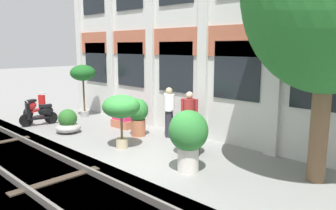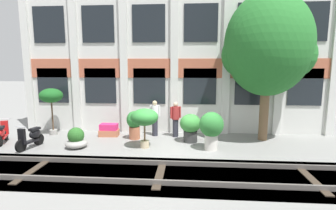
# 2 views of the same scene
# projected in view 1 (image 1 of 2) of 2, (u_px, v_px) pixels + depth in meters

# --- Properties ---
(ground_plane) EXTENTS (80.00, 80.00, 0.00)m
(ground_plane) POSITION_uv_depth(u_px,v_px,m) (139.00, 158.00, 8.74)
(ground_plane) COLOR gray
(apartment_facade) EXTENTS (14.78, 0.64, 7.34)m
(apartment_facade) POSITION_uv_depth(u_px,v_px,m) (209.00, 23.00, 10.19)
(apartment_facade) COLOR silver
(apartment_facade) RESTS_ON ground
(rail_tracks) EXTENTS (22.42, 2.80, 0.43)m
(rail_tracks) POSITION_uv_depth(u_px,v_px,m) (61.00, 188.00, 7.18)
(rail_tracks) COLOR #423F3A
(rail_tracks) RESTS_ON ground
(potted_plant_glazed_jar) EXTENTS (0.93, 0.93, 1.48)m
(potted_plant_glazed_jar) POSITION_uv_depth(u_px,v_px,m) (188.00, 135.00, 7.65)
(potted_plant_glazed_jar) COLOR beige
(potted_plant_glazed_jar) RESTS_ON ground
(potted_plant_low_pan) EXTENTS (1.09, 1.09, 1.57)m
(potted_plant_low_pan) POSITION_uv_depth(u_px,v_px,m) (121.00, 108.00, 9.42)
(potted_plant_low_pan) COLOR tan
(potted_plant_low_pan) RESTS_ON ground
(potted_plant_wide_bowl) EXTENTS (0.86, 0.86, 0.82)m
(potted_plant_wide_bowl) POSITION_uv_depth(u_px,v_px,m) (68.00, 123.00, 11.27)
(potted_plant_wide_bowl) COLOR gray
(potted_plant_wide_bowl) RESTS_ON ground
(potted_plant_fluted_column) EXTENTS (0.68, 0.68, 1.25)m
(potted_plant_fluted_column) POSITION_uv_depth(u_px,v_px,m) (138.00, 115.00, 10.81)
(potted_plant_fluted_column) COLOR #B76647
(potted_plant_fluted_column) RESTS_ON ground
(potted_plant_tall_urn) EXTENTS (1.05, 1.05, 2.19)m
(potted_plant_tall_urn) POSITION_uv_depth(u_px,v_px,m) (83.00, 75.00, 13.63)
(potted_plant_tall_urn) COLOR gray
(potted_plant_tall_urn) RESTS_ON ground
(potted_plant_square_trough) EXTENTS (0.90, 0.56, 0.57)m
(potted_plant_square_trough) POSITION_uv_depth(u_px,v_px,m) (124.00, 120.00, 12.03)
(potted_plant_square_trough) COLOR #B76647
(potted_plant_square_trough) RESTS_ON ground
(potted_plant_ribbed_drum) EXTENTS (0.90, 0.90, 1.20)m
(potted_plant_ribbed_drum) POSITION_uv_depth(u_px,v_px,m) (190.00, 130.00, 8.92)
(potted_plant_ribbed_drum) COLOR #333333
(potted_plant_ribbed_drum) RESTS_ON ground
(scooter_near_curb) EXTENTS (0.57, 1.37, 0.98)m
(scooter_near_curb) POSITION_uv_depth(u_px,v_px,m) (40.00, 114.00, 12.34)
(scooter_near_curb) COLOR black
(scooter_near_curb) RESTS_ON ground
(scooter_second_parked) EXTENTS (0.73, 1.30, 0.98)m
(scooter_second_parked) POSITION_uv_depth(u_px,v_px,m) (35.00, 107.00, 13.75)
(scooter_second_parked) COLOR black
(scooter_second_parked) RESTS_ON ground
(resident_by_doorway) EXTENTS (0.52, 0.34, 1.64)m
(resident_by_doorway) POSITION_uv_depth(u_px,v_px,m) (169.00, 111.00, 10.63)
(resident_by_doorway) COLOR #282833
(resident_by_doorway) RESTS_ON ground
(resident_watching_tracks) EXTENTS (0.48, 0.34, 1.61)m
(resident_watching_tracks) POSITION_uv_depth(u_px,v_px,m) (189.00, 116.00, 9.89)
(resident_watching_tracks) COLOR #282833
(resident_watching_tracks) RESTS_ON ground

